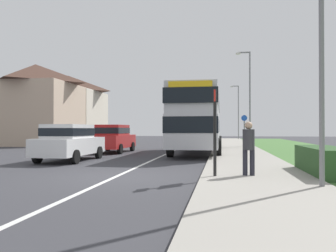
# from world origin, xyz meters

# --- Properties ---
(ground_plane) EXTENTS (120.00, 120.00, 0.00)m
(ground_plane) POSITION_xyz_m (0.00, 0.00, 0.00)
(ground_plane) COLOR #38383D
(lane_marking_centre) EXTENTS (0.14, 60.00, 0.01)m
(lane_marking_centre) POSITION_xyz_m (0.00, 8.00, 0.00)
(lane_marking_centre) COLOR silver
(lane_marking_centre) RESTS_ON ground_plane
(pavement_near_side) EXTENTS (3.20, 68.00, 0.12)m
(pavement_near_side) POSITION_xyz_m (4.20, 6.00, 0.06)
(pavement_near_side) COLOR #9E998E
(pavement_near_side) RESTS_ON ground_plane
(roadside_hedge) EXTENTS (1.10, 3.37, 0.90)m
(roadside_hedge) POSITION_xyz_m (6.30, 0.92, 0.45)
(roadside_hedge) COLOR #2D5128
(roadside_hedge) RESTS_ON ground_plane
(double_decker_bus) EXTENTS (2.80, 9.98, 3.70)m
(double_decker_bus) POSITION_xyz_m (1.78, 10.21, 2.14)
(double_decker_bus) COLOR #BCBCC1
(double_decker_bus) RESTS_ON ground_plane
(parked_car_white) EXTENTS (1.90, 4.36, 1.66)m
(parked_car_white) POSITION_xyz_m (-3.67, 4.55, 0.91)
(parked_car_white) COLOR silver
(parked_car_white) RESTS_ON ground_plane
(parked_car_red) EXTENTS (1.88, 4.37, 1.72)m
(parked_car_red) POSITION_xyz_m (-3.49, 10.26, 0.94)
(parked_car_red) COLOR #B21E1E
(parked_car_red) RESTS_ON ground_plane
(pedestrian_at_stop) EXTENTS (0.34, 0.34, 1.67)m
(pedestrian_at_stop) POSITION_xyz_m (3.96, 0.03, 0.98)
(pedestrian_at_stop) COLOR #23232D
(pedestrian_at_stop) RESTS_ON ground_plane
(bus_stop_sign) EXTENTS (0.09, 0.52, 2.60)m
(bus_stop_sign) POSITION_xyz_m (3.00, -0.23, 1.54)
(bus_stop_sign) COLOR black
(bus_stop_sign) RESTS_ON ground_plane
(cycle_route_sign) EXTENTS (0.44, 0.08, 2.52)m
(cycle_route_sign) POSITION_xyz_m (4.89, 16.13, 1.43)
(cycle_route_sign) COLOR slate
(cycle_route_sign) RESTS_ON ground_plane
(street_lamp_near) EXTENTS (1.14, 0.20, 7.29)m
(street_lamp_near) POSITION_xyz_m (5.40, -1.57, 4.19)
(street_lamp_near) COLOR slate
(street_lamp_near) RESTS_ON ground_plane
(street_lamp_mid) EXTENTS (1.14, 0.20, 7.60)m
(street_lamp_mid) POSITION_xyz_m (5.31, 17.38, 4.35)
(street_lamp_mid) COLOR slate
(street_lamp_mid) RESTS_ON ground_plane
(street_lamp_far) EXTENTS (1.14, 0.20, 7.46)m
(street_lamp_far) POSITION_xyz_m (5.38, 37.36, 4.28)
(street_lamp_far) COLOR slate
(street_lamp_far) RESTS_ON ground_plane
(house_terrace_far_side) EXTENTS (7.02, 13.14, 7.42)m
(house_terrace_far_side) POSITION_xyz_m (-13.69, 21.92, 3.71)
(house_terrace_far_side) COLOR #C1A88E
(house_terrace_far_side) RESTS_ON ground_plane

